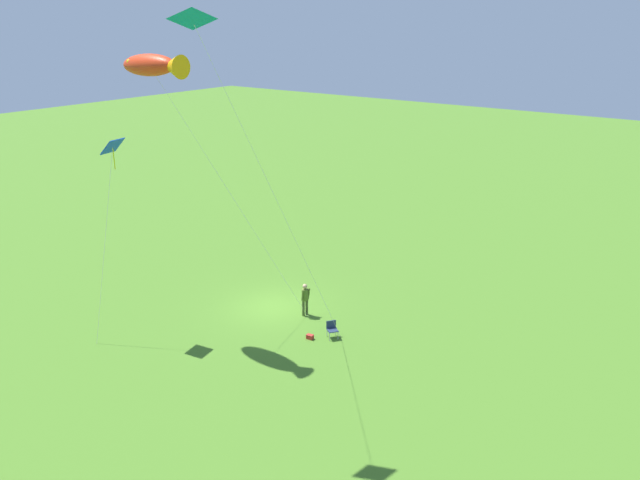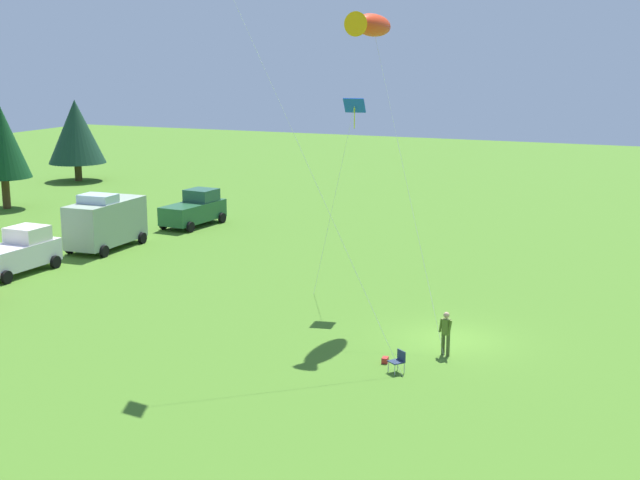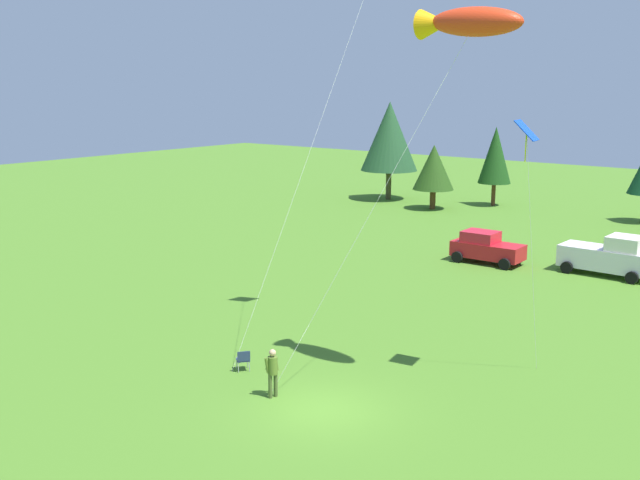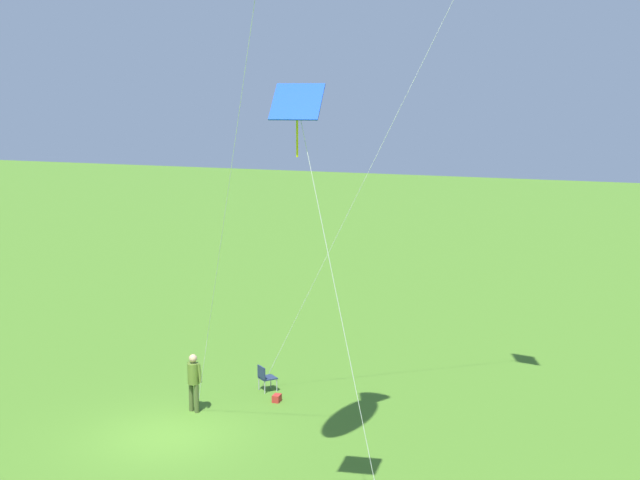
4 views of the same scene
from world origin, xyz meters
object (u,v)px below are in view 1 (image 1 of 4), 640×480
(person_kite_flyer, at_px, (305,297))
(kite_delta_teal, at_px, (193,18))
(kite_large_fish, at_px, (154,65))
(kite_diamond_blue, at_px, (112,152))
(backpack_on_grass, at_px, (310,337))
(folding_chair, at_px, (332,328))

(person_kite_flyer, bearing_deg, kite_delta_teal, -62.21)
(kite_large_fish, bearing_deg, kite_diamond_blue, 38.22)
(person_kite_flyer, distance_m, backpack_on_grass, 2.69)
(person_kite_flyer, xyz_separation_m, kite_delta_teal, (-1.93, 8.25, 13.48))
(kite_diamond_blue, bearing_deg, kite_large_fish, -141.78)
(folding_chair, bearing_deg, backpack_on_grass, -97.14)
(folding_chair, bearing_deg, kite_delta_teal, -57.14)
(kite_large_fish, xyz_separation_m, kite_delta_teal, (-6.25, 3.44, 1.94))
(backpack_on_grass, height_order, kite_delta_teal, kite_delta_teal)
(person_kite_flyer, bearing_deg, kite_large_fish, -117.29)
(person_kite_flyer, relative_size, kite_diamond_blue, 0.18)
(person_kite_flyer, bearing_deg, backpack_on_grass, -32.73)
(person_kite_flyer, bearing_deg, folding_chair, -9.45)
(person_kite_flyer, height_order, kite_delta_teal, kite_delta_teal)
(backpack_on_grass, relative_size, kite_delta_teal, 0.02)
(backpack_on_grass, xyz_separation_m, kite_delta_teal, (-0.21, 6.39, 14.39))
(kite_large_fish, distance_m, kite_diamond_blue, 4.33)
(folding_chair, bearing_deg, kite_diamond_blue, -112.08)
(kite_large_fish, bearing_deg, kite_delta_teal, 151.21)
(person_kite_flyer, height_order, backpack_on_grass, person_kite_flyer)
(kite_large_fish, bearing_deg, backpack_on_grass, -153.96)
(folding_chair, height_order, kite_diamond_blue, kite_diamond_blue)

